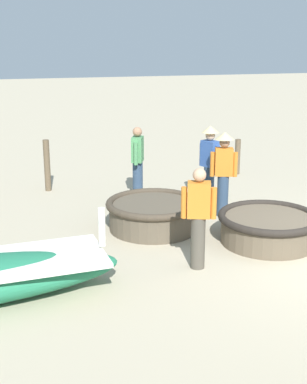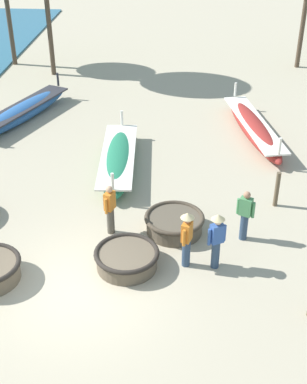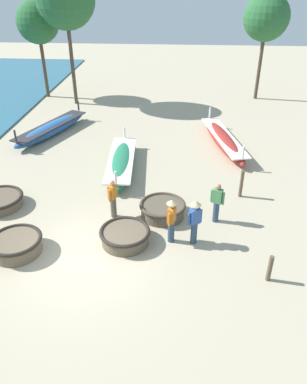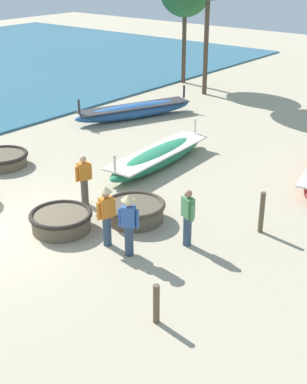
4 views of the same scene
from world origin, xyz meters
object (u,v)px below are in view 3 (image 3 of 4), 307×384
at_px(mooring_post_inland, 270,268).
at_px(tree_left_mid, 266,18).
at_px(coracle_front_right, 163,209).
at_px(long_boat_red_hull, 51,129).
at_px(fisherman_crouching, 113,198).
at_px(long_boat_blue_hull, 223,140).
at_px(fisherman_with_hat, 171,218).
at_px(tree_rightmost, 38,22).
at_px(long_boat_white_hull, 121,162).
at_px(coracle_far_left, 125,236).
at_px(fisherman_by_coracle, 217,202).
at_px(coracle_nearest, 16,244).
at_px(fisherman_hauling, 195,219).
at_px(mooring_post_mid_beach, 241,184).

relative_size(mooring_post_inland, tree_left_mid, 0.13).
distance_m(coracle_front_right, tree_left_mid, 17.31).
distance_m(long_boat_red_hull, mooring_post_inland, 14.75).
bearing_deg(fisherman_crouching, mooring_post_inland, -30.20).
height_order(long_boat_blue_hull, fisherman_with_hat, fisherman_with_hat).
bearing_deg(long_boat_blue_hull, coracle_front_right, -113.19).
bearing_deg(tree_rightmost, long_boat_white_hull, -57.65).
height_order(coracle_far_left, fisherman_crouching, fisherman_crouching).
bearing_deg(long_boat_white_hull, long_boat_red_hull, 139.31).
bearing_deg(fisherman_by_coracle, mooring_post_inland, -65.34).
xyz_separation_m(long_boat_red_hull, tree_rightmost, (-2.51, 7.22, 4.65)).
bearing_deg(fisherman_with_hat, mooring_post_inland, -29.33).
height_order(fisherman_with_hat, tree_rightmost, tree_rightmost).
relative_size(long_boat_red_hull, tree_left_mid, 0.84).
bearing_deg(long_boat_red_hull, fisherman_crouching, -58.36).
height_order(long_boat_white_hull, tree_left_mid, tree_left_mid).
relative_size(coracle_nearest, long_boat_blue_hull, 0.29).
bearing_deg(fisherman_hauling, tree_left_mid, 74.19).
distance_m(coracle_front_right, tree_rightmost, 18.08).
bearing_deg(coracle_far_left, coracle_front_right, 54.88).
height_order(long_boat_blue_hull, long_boat_white_hull, long_boat_blue_hull).
bearing_deg(mooring_post_mid_beach, coracle_nearest, -152.35).
xyz_separation_m(long_boat_white_hull, fisherman_crouching, (0.29, -3.92, 0.51)).
height_order(coracle_far_left, long_boat_white_hull, long_boat_white_hull).
height_order(fisherman_with_hat, fisherman_hauling, same).
bearing_deg(tree_left_mid, long_boat_blue_hull, -109.36).
height_order(fisherman_hauling, tree_left_mid, tree_left_mid).
xyz_separation_m(fisherman_crouching, mooring_post_inland, (5.18, -3.02, -0.38)).
height_order(fisherman_by_coracle, mooring_post_inland, fisherman_by_coracle).
bearing_deg(long_boat_red_hull, long_boat_blue_hull, -5.67).
height_order(fisherman_hauling, tree_rightmost, tree_rightmost).
xyz_separation_m(long_boat_red_hull, long_boat_white_hull, (4.53, -3.90, -0.02)).
xyz_separation_m(fisherman_with_hat, tree_left_mid, (5.58, 16.97, 4.37)).
distance_m(coracle_front_right, fisherman_by_coracle, 2.06).
height_order(coracle_nearest, mooring_post_mid_beach, mooring_post_mid_beach).
bearing_deg(long_boat_blue_hull, fisherman_by_coracle, -97.38).
bearing_deg(coracle_nearest, long_boat_white_hull, 67.52).
xyz_separation_m(long_boat_white_hull, tree_left_mid, (8.07, 11.70, 5.00)).
xyz_separation_m(fisherman_crouching, mooring_post_mid_beach, (4.95, 1.81, -0.24)).
bearing_deg(fisherman_with_hat, fisherman_crouching, 148.64).
bearing_deg(coracle_nearest, tree_rightmost, 104.47).
bearing_deg(coracle_far_left, long_boat_white_hull, 99.63).
xyz_separation_m(mooring_post_inland, mooring_post_mid_beach, (-0.23, 4.82, 0.14)).
xyz_separation_m(fisherman_by_coracle, mooring_post_mid_beach, (1.14, 1.84, -0.24)).
distance_m(fisherman_with_hat, tree_rightmost, 19.38).
height_order(fisherman_crouching, tree_left_mid, tree_left_mid).
bearing_deg(coracle_front_right, long_boat_white_hull, 119.51).
distance_m(fisherman_crouching, fisherman_with_hat, 2.58).
height_order(coracle_nearest, tree_rightmost, tree_rightmost).
distance_m(long_boat_blue_hull, tree_left_mid, 10.53).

